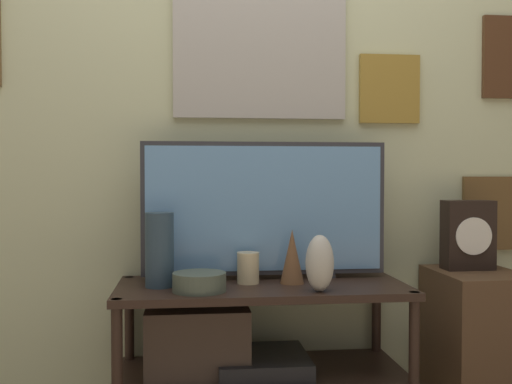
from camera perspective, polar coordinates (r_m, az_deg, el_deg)
wall_back at (r=2.68m, az=-0.15°, el=8.88°), size 6.40×0.08×2.70m
media_console at (r=2.44m, az=-1.80°, el=-13.88°), size 1.14×0.51×0.59m
television at (r=2.47m, az=0.82°, el=-1.59°), size 1.01×0.05×0.57m
vase_wide_bowl at (r=2.25m, az=-5.42°, el=-8.53°), size 0.20×0.20×0.07m
vase_tall_ceramic at (r=2.35m, az=-9.18°, el=-5.45°), size 0.11×0.11×0.29m
vase_slim_bronze at (r=2.40m, az=3.46°, el=-6.14°), size 0.10×0.10×0.22m
vase_urn_stoneware at (r=2.24m, az=6.09°, el=-6.76°), size 0.11×0.10×0.21m
candle_jar at (r=2.40m, az=-0.76°, el=-7.23°), size 0.09×0.09×0.12m
side_table at (r=2.76m, az=20.27°, el=-13.44°), size 0.34×0.43×0.62m
mantel_clock at (r=2.72m, az=19.54°, el=-3.87°), size 0.21×0.11×0.30m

